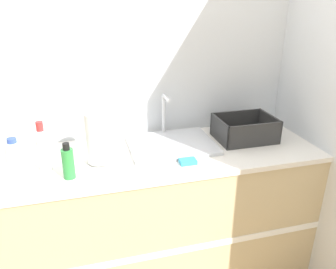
# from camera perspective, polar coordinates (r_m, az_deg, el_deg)

# --- Properties ---
(wall_back) EXTENTS (4.26, 0.06, 2.60)m
(wall_back) POSITION_cam_1_polar(r_m,az_deg,el_deg) (2.10, -3.49, 10.37)
(wall_back) COLOR silver
(wall_back) RESTS_ON ground_plane
(wall_right) EXTENTS (0.06, 2.61, 2.60)m
(wall_right) POSITION_cam_1_polar(r_m,az_deg,el_deg) (2.21, 23.96, 9.08)
(wall_right) COLOR silver
(wall_right) RESTS_ON ground_plane
(counter_cabinet) EXTENTS (1.88, 0.64, 0.91)m
(counter_cabinet) POSITION_cam_1_polar(r_m,az_deg,el_deg) (2.15, -1.07, -14.08)
(counter_cabinet) COLOR tan
(counter_cabinet) RESTS_ON ground_plane
(sink) EXTENTS (0.51, 0.41, 0.28)m
(sink) POSITION_cam_1_polar(r_m,az_deg,el_deg) (2.00, 0.54, -1.43)
(sink) COLOR silver
(sink) RESTS_ON counter_cabinet
(paper_towel_roll) EXTENTS (0.13, 0.13, 0.29)m
(paper_towel_roll) POSITION_cam_1_polar(r_m,az_deg,el_deg) (1.77, -12.05, -0.60)
(paper_towel_roll) COLOR #4C4C51
(paper_towel_roll) RESTS_ON counter_cabinet
(dish_rack) EXTENTS (0.36, 0.27, 0.15)m
(dish_rack) POSITION_cam_1_polar(r_m,az_deg,el_deg) (2.13, 13.17, 0.56)
(dish_rack) COLOR #2D2D2D
(dish_rack) RESTS_ON counter_cabinet
(bottle_white_spray) EXTENTS (0.06, 0.06, 0.27)m
(bottle_white_spray) POSITION_cam_1_polar(r_m,az_deg,el_deg) (1.80, -20.91, -2.37)
(bottle_white_spray) COLOR white
(bottle_white_spray) RESTS_ON counter_cabinet
(bottle_clear) EXTENTS (0.09, 0.09, 0.14)m
(bottle_clear) POSITION_cam_1_polar(r_m,az_deg,el_deg) (1.96, -25.25, -2.75)
(bottle_clear) COLOR silver
(bottle_clear) RESTS_ON counter_cabinet
(bottle_green) EXTENTS (0.06, 0.06, 0.19)m
(bottle_green) POSITION_cam_1_polar(r_m,az_deg,el_deg) (1.69, -17.00, -4.73)
(bottle_green) COLOR #2D8C3D
(bottle_green) RESTS_ON counter_cabinet
(sponge) EXTENTS (0.09, 0.06, 0.02)m
(sponge) POSITION_cam_1_polar(r_m,az_deg,el_deg) (1.79, 3.49, -4.71)
(sponge) COLOR #3399BF
(sponge) RESTS_ON counter_cabinet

